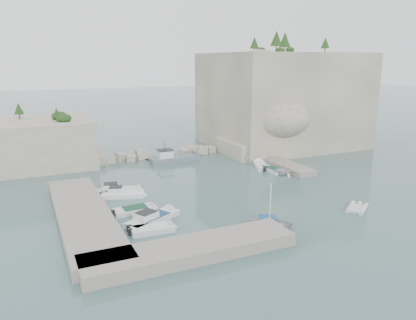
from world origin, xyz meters
name	(u,v)px	position (x,y,z in m)	size (l,w,h in m)	color
ground	(229,195)	(0.00, 0.00, 0.00)	(400.00, 400.00, 0.00)	#466969
cliff_east	(281,100)	(23.00, 23.00, 8.50)	(26.00, 22.00, 17.00)	beige
cliff_terrace	(248,147)	(13.00, 18.00, 1.25)	(8.00, 10.00, 2.50)	beige
outcrop_west	(37,143)	(-20.00, 25.00, 3.50)	(16.00, 14.00, 7.00)	beige
quay_west	(83,216)	(-17.00, -1.00, 0.55)	(5.00, 24.00, 1.10)	#9E9689
quay_south	(191,250)	(-10.00, -12.50, 0.55)	(18.00, 4.00, 1.10)	#9E9689
ledge_east	(276,162)	(13.50, 10.00, 0.40)	(3.00, 16.00, 0.80)	#9E9689
breakwater	(163,153)	(-1.00, 22.00, 0.70)	(28.00, 3.00, 1.40)	beige
motorboat_a	(118,193)	(-11.91, 6.31, 0.00)	(6.16, 1.83, 1.40)	silver
motorboat_b	(123,197)	(-11.74, 4.61, 0.00)	(5.45, 1.79, 1.40)	white
motorboat_c	(135,212)	(-11.69, -0.89, 0.00)	(4.90, 1.78, 0.70)	silver
motorboat_d	(153,221)	(-10.69, -4.06, 0.00)	(6.60, 1.96, 1.40)	silver
motorboat_e	(153,232)	(-11.47, -6.49, 0.00)	(4.48, 1.83, 0.70)	silver
rowboat	(269,227)	(-0.90, -10.22, 0.00)	(3.33, 4.66, 0.97)	silver
inflatable_dinghy	(357,209)	(10.42, -10.06, 0.00)	(3.55, 1.72, 0.44)	silver
tender_east_a	(285,175)	(11.31, 4.64, 0.00)	(2.96, 3.43, 1.81)	silver
tender_east_b	(272,172)	(10.56, 6.66, 0.00)	(4.19, 1.43, 0.70)	white
tender_east_c	(261,167)	(10.44, 9.56, 0.00)	(5.42, 1.75, 0.70)	white
tender_east_d	(256,162)	(11.44, 12.52, 0.00)	(1.50, 3.99, 1.54)	white
work_boat	(175,162)	(-0.20, 18.34, 0.00)	(8.72, 2.58, 2.20)	slate
rowboat_mast	(270,202)	(-0.90, -10.22, 2.58)	(0.10, 0.10, 4.20)	white
vegetation	(255,48)	(17.83, 24.40, 17.93)	(53.48, 13.88, 13.40)	#1E4219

